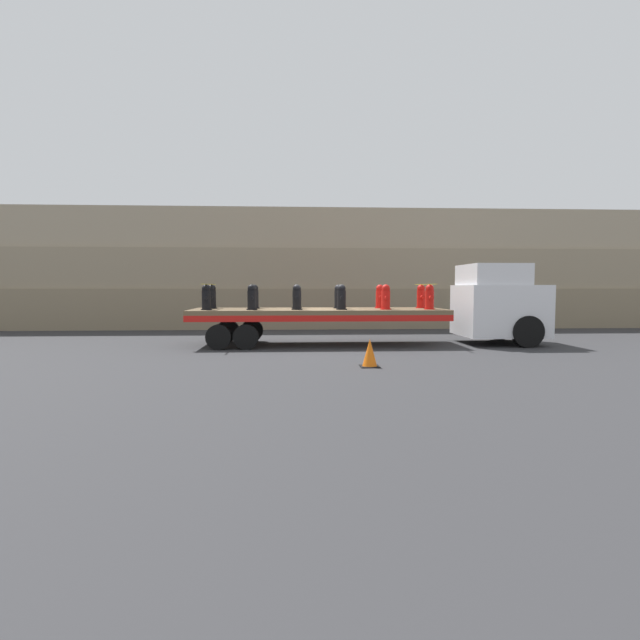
# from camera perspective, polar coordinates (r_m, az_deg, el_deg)

# --- Properties ---
(ground_plane) EXTENTS (120.00, 120.00, 0.00)m
(ground_plane) POSITION_cam_1_polar(r_m,az_deg,el_deg) (17.15, -0.18, -2.84)
(ground_plane) COLOR #2D2D30
(rock_cliff) EXTENTS (60.00, 3.30, 5.70)m
(rock_cliff) POSITION_cam_1_polar(r_m,az_deg,el_deg) (24.82, -1.11, 5.79)
(rock_cliff) COLOR #84755B
(rock_cliff) RESTS_ON ground_plane
(truck_cab) EXTENTS (2.73, 2.58, 2.76)m
(truck_cab) POSITION_cam_1_polar(r_m,az_deg,el_deg) (18.51, 20.01, 1.78)
(truck_cab) COLOR silver
(truck_cab) RESTS_ON ground_plane
(flatbed_trailer) EXTENTS (8.60, 2.63, 1.23)m
(flatbed_trailer) POSITION_cam_1_polar(r_m,az_deg,el_deg) (17.05, -1.86, 0.53)
(flatbed_trailer) COLOR brown
(flatbed_trailer) RESTS_ON ground_plane
(fire_hydrant_black_near_0) EXTENTS (0.36, 0.55, 0.84)m
(fire_hydrant_black_near_0) POSITION_cam_1_polar(r_m,az_deg,el_deg) (16.70, -12.87, 2.51)
(fire_hydrant_black_near_0) COLOR black
(fire_hydrant_black_near_0) RESTS_ON flatbed_trailer
(fire_hydrant_black_far_0) EXTENTS (0.36, 0.55, 0.84)m
(fire_hydrant_black_far_0) POSITION_cam_1_polar(r_m,az_deg,el_deg) (17.80, -12.27, 2.59)
(fire_hydrant_black_far_0) COLOR black
(fire_hydrant_black_far_0) RESTS_ON flatbed_trailer
(fire_hydrant_black_near_1) EXTENTS (0.36, 0.55, 0.84)m
(fire_hydrant_black_near_1) POSITION_cam_1_polar(r_m,az_deg,el_deg) (16.52, -7.80, 2.56)
(fire_hydrant_black_near_1) COLOR black
(fire_hydrant_black_near_1) RESTS_ON flatbed_trailer
(fire_hydrant_black_far_1) EXTENTS (0.36, 0.55, 0.84)m
(fire_hydrant_black_far_1) POSITION_cam_1_polar(r_m,az_deg,el_deg) (17.63, -7.51, 2.64)
(fire_hydrant_black_far_1) COLOR black
(fire_hydrant_black_far_1) RESTS_ON flatbed_trailer
(fire_hydrant_black_near_2) EXTENTS (0.36, 0.55, 0.84)m
(fire_hydrant_black_near_2) POSITION_cam_1_polar(r_m,az_deg,el_deg) (16.46, -2.66, 2.59)
(fire_hydrant_black_near_2) COLOR black
(fire_hydrant_black_near_2) RESTS_ON flatbed_trailer
(fire_hydrant_black_far_2) EXTENTS (0.36, 0.55, 0.84)m
(fire_hydrant_black_far_2) POSITION_cam_1_polar(r_m,az_deg,el_deg) (17.58, -2.69, 2.66)
(fire_hydrant_black_far_2) COLOR black
(fire_hydrant_black_far_2) RESTS_ON flatbed_trailer
(fire_hydrant_black_near_3) EXTENTS (0.36, 0.55, 0.84)m
(fire_hydrant_black_near_3) POSITION_cam_1_polar(r_m,az_deg,el_deg) (16.54, 2.48, 2.59)
(fire_hydrant_black_near_3) COLOR black
(fire_hydrant_black_near_3) RESTS_ON flatbed_trailer
(fire_hydrant_black_far_3) EXTENTS (0.36, 0.55, 0.84)m
(fire_hydrant_black_far_3) POSITION_cam_1_polar(r_m,az_deg,el_deg) (17.65, 2.12, 2.67)
(fire_hydrant_black_far_3) COLOR black
(fire_hydrant_black_far_3) RESTS_ON flatbed_trailer
(fire_hydrant_red_near_4) EXTENTS (0.36, 0.55, 0.84)m
(fire_hydrant_red_near_4) POSITION_cam_1_polar(r_m,az_deg,el_deg) (16.75, 7.52, 2.58)
(fire_hydrant_red_near_4) COLOR red
(fire_hydrant_red_near_4) RESTS_ON flatbed_trailer
(fire_hydrant_red_far_4) EXTENTS (0.36, 0.55, 0.84)m
(fire_hydrant_red_far_4) POSITION_cam_1_polar(r_m,az_deg,el_deg) (17.85, 6.86, 2.66)
(fire_hydrant_red_far_4) COLOR red
(fire_hydrant_red_far_4) RESTS_ON flatbed_trailer
(fire_hydrant_red_near_5) EXTENTS (0.36, 0.55, 0.84)m
(fire_hydrant_red_near_5) POSITION_cam_1_polar(r_m,az_deg,el_deg) (17.09, 12.41, 2.55)
(fire_hydrant_red_near_5) COLOR red
(fire_hydrant_red_near_5) RESTS_ON flatbed_trailer
(fire_hydrant_red_far_5) EXTENTS (0.36, 0.55, 0.84)m
(fire_hydrant_red_far_5) POSITION_cam_1_polar(r_m,az_deg,el_deg) (18.16, 11.47, 2.63)
(fire_hydrant_red_far_5) COLOR red
(fire_hydrant_red_far_5) RESTS_ON flatbed_trailer
(cargo_strap_rear) EXTENTS (0.05, 2.74, 0.01)m
(cargo_strap_rear) POSITION_cam_1_polar(r_m,az_deg,el_deg) (17.25, -12.58, 4.01)
(cargo_strap_rear) COLOR yellow
(cargo_strap_rear) RESTS_ON fire_hydrant_black_near_0
(cargo_strap_middle) EXTENTS (0.05, 2.74, 0.01)m
(cargo_strap_middle) POSITION_cam_1_polar(r_m,az_deg,el_deg) (17.62, 11.94, 4.01)
(cargo_strap_middle) COLOR yellow
(cargo_strap_middle) RESTS_ON fire_hydrant_red_near_5
(traffic_cone) EXTENTS (0.48, 0.48, 0.70)m
(traffic_cone) POSITION_cam_1_polar(r_m,az_deg,el_deg) (12.45, 5.71, -3.78)
(traffic_cone) COLOR black
(traffic_cone) RESTS_ON ground_plane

